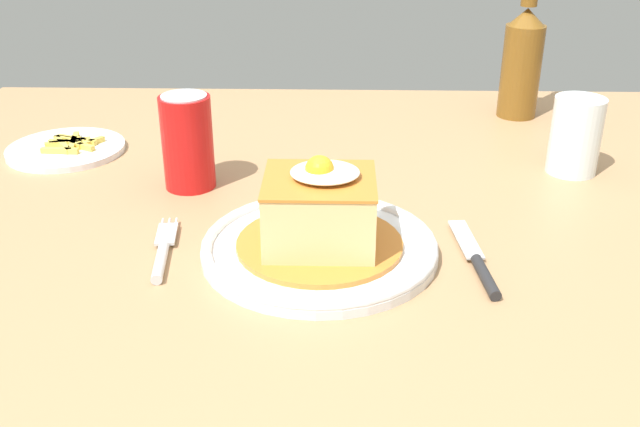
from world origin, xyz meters
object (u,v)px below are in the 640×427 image
object	(u,v)px
knife	(479,265)
drinking_glass	(575,141)
main_plate	(320,247)
soda_can	(187,142)
beer_bottle_amber	(522,57)
fork	(162,253)
side_plate_fries	(67,148)

from	to	relation	value
knife	drinking_glass	bearing A→B (deg)	58.04
main_plate	soda_can	xyz separation A→B (m)	(-0.18, 0.18, 0.05)
beer_bottle_amber	drinking_glass	distance (m)	0.25
fork	soda_can	xyz separation A→B (m)	(-0.00, 0.19, 0.06)
drinking_glass	beer_bottle_amber	bearing A→B (deg)	95.65
fork	drinking_glass	size ratio (longest dim) A/B	1.35
main_plate	knife	bearing A→B (deg)	-10.18
drinking_glass	fork	bearing A→B (deg)	-153.43
beer_bottle_amber	drinking_glass	xyz separation A→B (m)	(0.02, -0.24, -0.05)
beer_bottle_amber	fork	bearing A→B (deg)	-134.35
main_plate	beer_bottle_amber	size ratio (longest dim) A/B	0.97
main_plate	knife	distance (m)	0.17
main_plate	beer_bottle_amber	world-z (taller)	beer_bottle_amber
fork	beer_bottle_amber	distance (m)	0.70
main_plate	fork	distance (m)	0.17
knife	beer_bottle_amber	bearing A→B (deg)	74.12
drinking_glass	side_plate_fries	xyz separation A→B (m)	(-0.72, 0.06, -0.04)
knife	fork	bearing A→B (deg)	176.85
fork	beer_bottle_amber	size ratio (longest dim) A/B	0.53
drinking_glass	side_plate_fries	distance (m)	0.72
main_plate	drinking_glass	bearing A→B (deg)	35.61
main_plate	knife	size ratio (longest dim) A/B	1.56
main_plate	drinking_glass	size ratio (longest dim) A/B	2.46
main_plate	side_plate_fries	world-z (taller)	main_plate
fork	main_plate	bearing A→B (deg)	3.92
knife	soda_can	world-z (taller)	soda_can
beer_bottle_amber	side_plate_fries	distance (m)	0.73
knife	side_plate_fries	xyz separation A→B (m)	(-0.55, 0.33, -0.00)
drinking_glass	main_plate	bearing A→B (deg)	-144.39
beer_bottle_amber	main_plate	bearing A→B (deg)	-123.04
knife	side_plate_fries	size ratio (longest dim) A/B	0.98
fork	knife	distance (m)	0.34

